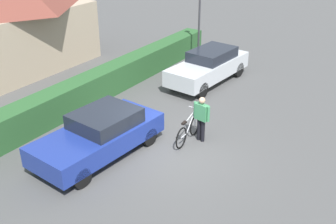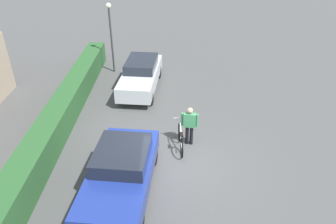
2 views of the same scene
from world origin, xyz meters
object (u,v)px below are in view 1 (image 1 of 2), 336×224
Objects in this scene: parked_car_near at (100,134)px; bicycle at (188,130)px; parked_car_far at (209,66)px; street_lamp at (199,13)px; person_rider at (201,116)px.

parked_car_near is 2.91m from bicycle.
parked_car_near is at bearing -179.99° from parked_car_far.
street_lamp is (7.07, 3.61, 2.08)m from bicycle.
person_rider is (0.26, -0.33, 0.51)m from bicycle.
person_rider is 0.42× the size of street_lamp.
person_rider is at bearing -41.84° from parked_car_near.
street_lamp is (2.14, 1.72, 1.70)m from parked_car_far.
person_rider reaches higher than parked_car_near.
bicycle is (2.20, -1.88, -0.32)m from parked_car_near.
parked_car_far is 2.89× the size of person_rider.
bicycle is 1.09× the size of person_rider.
bicycle is 0.46× the size of street_lamp.
street_lamp is at bearing 27.02° from bicycle.
parked_car_near is 1.16× the size of street_lamp.
bicycle is 8.21m from street_lamp.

